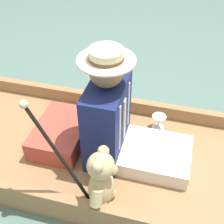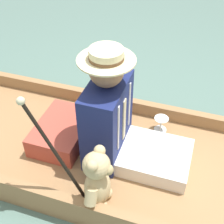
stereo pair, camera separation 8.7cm
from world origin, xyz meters
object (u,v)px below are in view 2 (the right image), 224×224
at_px(teddy_bear, 98,181).
at_px(walking_cane, 51,147).
at_px(seated_person, 118,122).
at_px(wine_glass, 161,122).

xyz_separation_m(teddy_bear, walking_cane, (0.03, -0.24, 0.23)).
distance_m(seated_person, wine_glass, 0.45).
relative_size(teddy_bear, wine_glass, 3.67).
relative_size(wine_glass, walking_cane, 0.16).
height_order(seated_person, teddy_bear, seated_person).
xyz_separation_m(seated_person, wine_glass, (-0.33, 0.23, -0.21)).
xyz_separation_m(teddy_bear, wine_glass, (-0.73, 0.22, -0.11)).
bearing_deg(teddy_bear, walking_cane, -82.58).
bearing_deg(walking_cane, seated_person, 151.14).
height_order(seated_person, wine_glass, seated_person).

